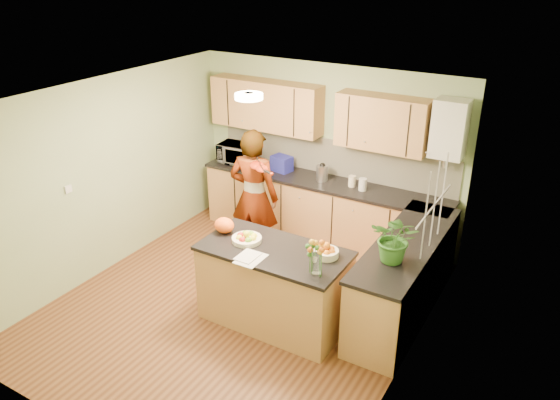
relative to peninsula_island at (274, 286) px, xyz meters
The scene contains 28 objects.
floor 0.68m from the peninsula_island, behind, with size 4.50×4.50×0.00m, color #522C17.
ceiling 2.10m from the peninsula_island, behind, with size 4.00×4.50×0.02m, color white.
wall_back 2.46m from the peninsula_island, 102.35° to the left, with size 4.00×0.02×2.50m, color #91A878.
wall_front 2.41m from the peninsula_island, 102.69° to the right, with size 4.00×0.02×2.50m, color #91A878.
wall_left 2.62m from the peninsula_island, behind, with size 0.02×4.50×2.50m, color #91A878.
wall_right 1.69m from the peninsula_island, ahead, with size 0.02×4.50×2.50m, color #91A878.
back_counter 2.02m from the peninsula_island, 101.40° to the left, with size 3.64×0.62×0.94m.
right_counter 1.49m from the peninsula_island, 36.30° to the left, with size 0.62×2.24×0.94m.
splashback 2.42m from the peninsula_island, 99.99° to the left, with size 3.60×0.02×0.52m, color beige.
upper_cabinets 2.61m from the peninsula_island, 107.73° to the left, with size 3.20×0.34×0.70m.
boiler 2.83m from the peninsula_island, 60.49° to the left, with size 0.40×0.30×0.86m.
window_right 1.95m from the peninsula_island, 22.93° to the left, with size 0.01×1.30×1.05m.
light_switch 2.68m from the peninsula_island, 167.11° to the right, with size 0.02×0.09×0.09m, color silver.
ceiling_lamp 2.08m from the peninsula_island, 146.42° to the left, with size 0.30×0.30×0.07m.
peninsula_island is the anchor object (origin of this frame).
fruit_dish 0.62m from the peninsula_island, behind, with size 0.33×0.33×0.12m.
orange_bowl 0.78m from the peninsula_island, 15.26° to the left, with size 0.26×0.26×0.15m.
flower_vase 0.98m from the peninsula_island, 16.70° to the right, with size 0.24×0.24×0.45m.
orange_bag 0.88m from the peninsula_island, behind, with size 0.24×0.20×0.18m, color #FF5B15.
papers 0.56m from the peninsula_island, 108.43° to the right, with size 0.24×0.33×0.01m, color silver.
violinist 1.49m from the peninsula_island, 131.78° to the left, with size 0.67×0.44×1.84m, color tan.
violin 1.51m from the peninsula_island, 131.65° to the left, with size 0.61×0.24×0.12m, color #521005, non-canonical shape.
microwave 2.76m from the peninsula_island, 133.02° to the left, with size 0.53×0.36×0.30m, color silver.
blue_box 2.36m from the peninsula_island, 118.29° to the left, with size 0.28×0.21×0.22m, color #212498.
kettle 2.11m from the peninsula_island, 101.79° to the left, with size 0.16×0.16×0.30m.
jar_cream 2.07m from the peninsula_island, 89.16° to the left, with size 0.10×0.10×0.15m, color beige.
jar_white 2.04m from the peninsula_island, 83.97° to the left, with size 0.11×0.11×0.17m, color silver.
potted_plant 1.47m from the peninsula_island, 18.32° to the left, with size 0.48×0.41×0.53m, color #306722.
Camera 1 is at (3.16, -4.41, 3.84)m, focal length 35.00 mm.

